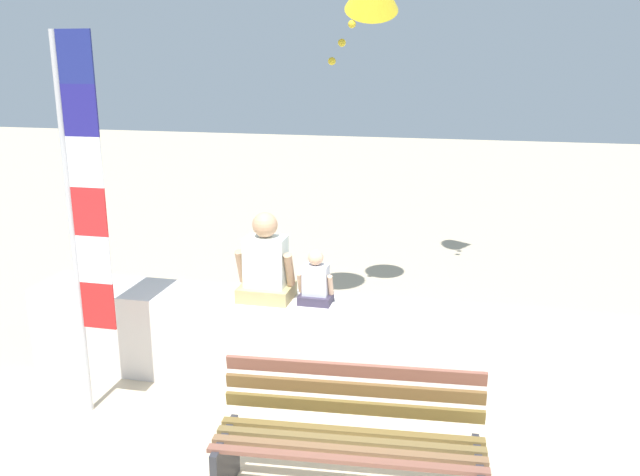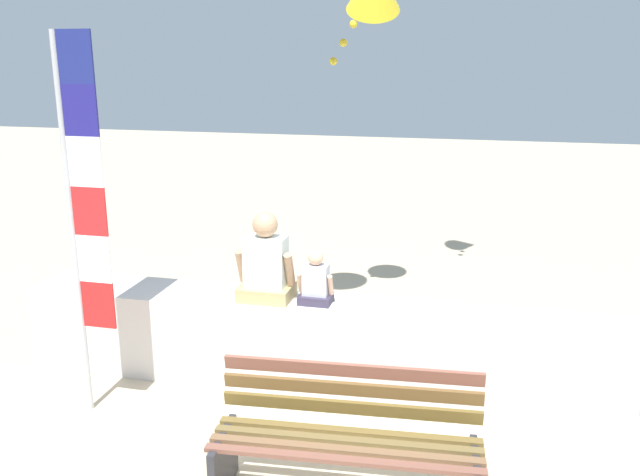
% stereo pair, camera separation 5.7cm
% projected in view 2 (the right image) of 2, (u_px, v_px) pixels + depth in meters
% --- Properties ---
extents(ground_plane, '(40.00, 40.00, 0.00)m').
position_uv_depth(ground_plane, '(323.00, 449.00, 5.11)').
color(ground_plane, '#C3B191').
extents(seawall_ledge, '(6.06, 0.62, 0.80)m').
position_uv_depth(seawall_ledge, '(349.00, 348.00, 5.93)').
color(seawall_ledge, silver).
rests_on(seawall_ledge, ground).
extents(park_bench, '(1.84, 0.75, 0.88)m').
position_uv_depth(park_bench, '(347.00, 441.00, 4.45)').
color(park_bench, brown).
rests_on(park_bench, ground).
extents(person_adult, '(0.52, 0.38, 0.80)m').
position_uv_depth(person_adult, '(266.00, 266.00, 5.92)').
color(person_adult, tan).
rests_on(person_adult, seawall_ledge).
extents(person_child, '(0.32, 0.23, 0.49)m').
position_uv_depth(person_child, '(316.00, 282.00, 5.85)').
color(person_child, '#362F43').
rests_on(person_child, seawall_ledge).
extents(flag_banner, '(0.34, 0.05, 3.11)m').
position_uv_depth(flag_banner, '(81.00, 207.00, 5.19)').
color(flag_banner, '#B7B7BC').
rests_on(flag_banner, ground).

